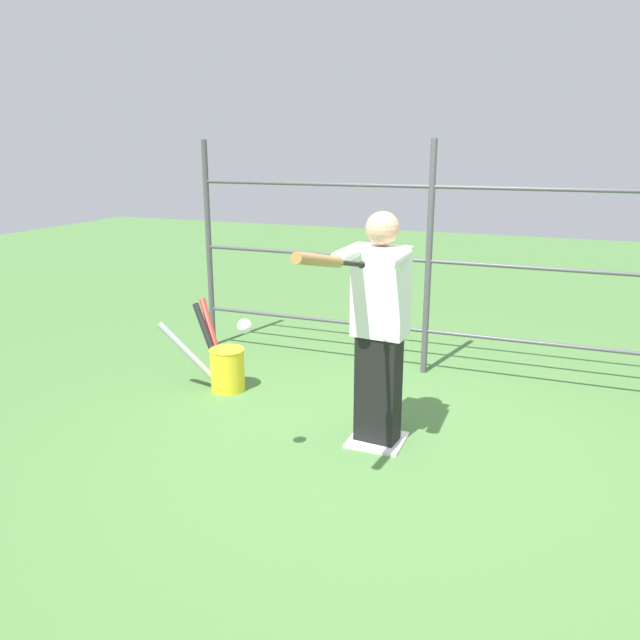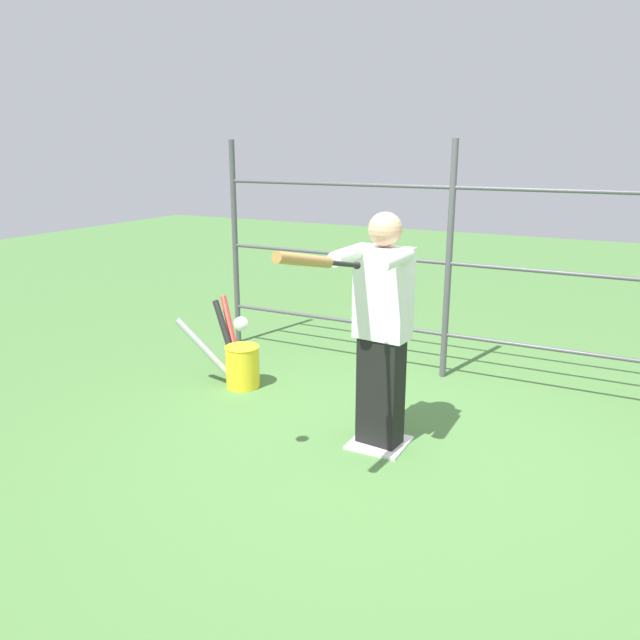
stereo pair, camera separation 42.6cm
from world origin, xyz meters
name	(u,v)px [view 2 (the right image)]	position (x,y,z in m)	size (l,w,h in m)	color
ground_plane	(379,444)	(0.00, 0.00, 0.00)	(24.00, 24.00, 0.00)	#4C7A3D
home_plate	(379,443)	(0.00, 0.00, 0.01)	(0.40, 0.40, 0.02)	white
fence_backstop	(449,263)	(0.00, -1.60, 1.10)	(4.80, 0.06, 2.20)	#4C4C51
batter	(382,325)	(0.00, 0.02, 0.92)	(0.44, 0.60, 1.71)	black
baseball_bat_swinging	(312,261)	(0.06, 0.95, 1.52)	(0.15, 0.83, 0.22)	black
softball_in_flight	(241,324)	(0.68, 0.75, 1.03)	(0.10, 0.10, 0.10)	white
bat_bucket	(239,362)	(1.60, -0.51, 0.23)	(0.71, 0.74, 0.73)	yellow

